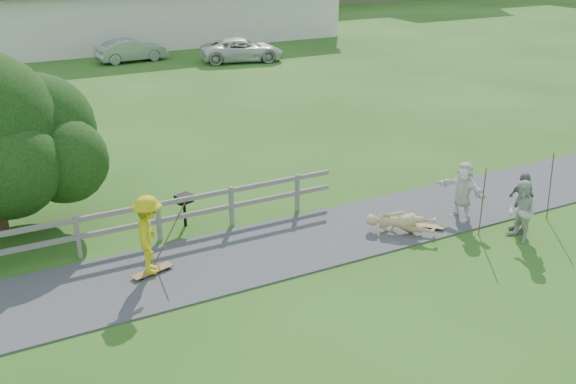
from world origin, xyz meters
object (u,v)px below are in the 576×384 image
at_px(spectator_d, 463,191).
at_px(bbq, 185,210).
at_px(skater_rider, 150,239).
at_px(car_white, 242,50).
at_px(spectator_b, 522,203).
at_px(skater_fallen, 400,223).
at_px(car_silver, 131,50).
at_px(spectator_a, 522,211).

height_order(spectator_d, bbq, spectator_d).
bearing_deg(skater_rider, car_white, -10.93).
bearing_deg(skater_rider, spectator_b, -86.02).
height_order(spectator_b, bbq, spectator_b).
xyz_separation_m(skater_fallen, car_white, (6.05, 23.68, 0.36)).
bearing_deg(skater_fallen, car_white, 27.23).
distance_m(spectator_b, spectator_d, 1.55).
distance_m(car_silver, bbq, 24.17).
xyz_separation_m(spectator_d, bbq, (-6.87, 3.06, -0.36)).
height_order(spectator_b, spectator_d, spectator_b).
distance_m(skater_fallen, bbq, 5.70).
height_order(car_silver, bbq, car_silver).
height_order(skater_rider, spectator_d, skater_rider).
relative_size(spectator_b, car_white, 0.33).
xyz_separation_m(spectator_b, bbq, (-7.66, 4.40, -0.37)).
relative_size(spectator_a, bbq, 1.79).
xyz_separation_m(skater_fallen, car_silver, (0.14, 26.73, 0.36)).
distance_m(spectator_d, car_white, 24.00).
bearing_deg(spectator_a, spectator_b, 138.61).
xyz_separation_m(skater_rider, spectator_d, (8.43, -0.90, -0.11)).
bearing_deg(bbq, spectator_d, -43.07).
relative_size(spectator_a, car_white, 0.33).
bearing_deg(car_silver, skater_rider, 161.18).
bearing_deg(skater_fallen, spectator_a, -83.48).
relative_size(skater_rider, spectator_d, 1.14).
xyz_separation_m(car_white, bbq, (-10.85, -20.61, -0.23)).
distance_m(skater_fallen, spectator_a, 3.05).
relative_size(skater_rider, car_silver, 0.45).
bearing_deg(spectator_b, skater_rider, -93.89).
relative_size(skater_fallen, car_white, 0.36).
relative_size(skater_fallen, spectator_a, 1.10).
relative_size(spectator_d, car_silver, 0.40).
distance_m(skater_rider, spectator_a, 9.20).
xyz_separation_m(skater_rider, skater_fallen, (6.35, -0.91, -0.61)).
distance_m(spectator_b, car_silver, 28.19).
bearing_deg(bbq, spectator_b, -48.95).
bearing_deg(spectator_a, spectator_d, -163.90).
bearing_deg(bbq, spectator_a, -52.54).
relative_size(skater_fallen, bbq, 1.96).
bearing_deg(spectator_d, car_silver, 168.97).
relative_size(skater_fallen, spectator_b, 1.08).
bearing_deg(car_white, spectator_d, -176.13).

